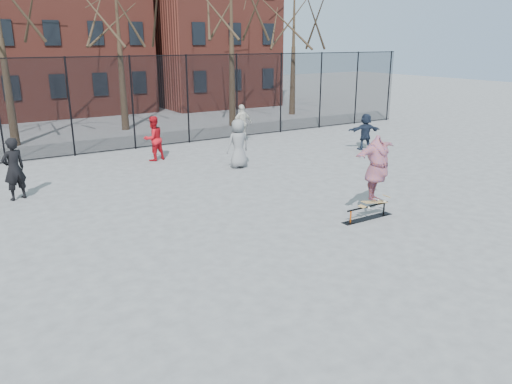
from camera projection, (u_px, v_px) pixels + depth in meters
ground at (284, 259)px, 10.90m from camera, size 100.00×100.00×0.00m
skate_rail at (368, 214)px, 13.37m from camera, size 1.65×0.25×0.36m
skateboard at (374, 202)px, 13.40m from camera, size 0.89×0.21×0.11m
skater at (377, 169)px, 13.13m from camera, size 2.22×1.35×1.75m
bystander_black at (14, 169)px, 14.76m from camera, size 0.80×0.67×1.88m
bystander_red at (153, 139)px, 19.66m from camera, size 1.00×0.87×1.76m
bystander_white at (242, 124)px, 23.15m from camera, size 1.08×0.53×1.77m
bystander_navy at (365, 132)px, 21.67m from camera, size 1.54×0.91×1.58m
bystander_extra at (238, 144)px, 18.52m from camera, size 0.90×0.60×1.83m
fence at (104, 104)px, 20.80m from camera, size 34.03×0.07×4.00m
rowhouses at (49, 15)px, 30.52m from camera, size 29.00×7.00×13.00m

